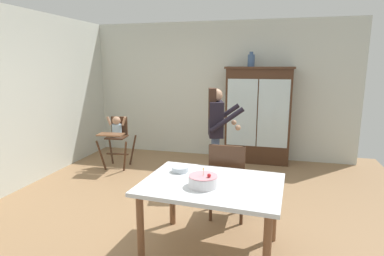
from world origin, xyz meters
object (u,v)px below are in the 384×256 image
high_chair_with_toddler (117,133)px  dining_table (212,192)px  dining_chair_far_side (227,176)px  birthday_cake (203,181)px  ceramic_vase (251,60)px  china_cabinet (258,115)px  serving_bowl (180,169)px  adult_person (216,126)px

high_chair_with_toddler → dining_table: 3.10m
high_chair_with_toddler → dining_chair_far_side: 2.69m
dining_chair_far_side → birthday_cake: bearing=81.4°
ceramic_vase → high_chair_with_toddler: 2.81m
high_chair_with_toddler → dining_table: (2.19, -2.19, -0.01)m
china_cabinet → birthday_cake: size_ratio=6.52×
china_cabinet → birthday_cake: 3.33m
ceramic_vase → serving_bowl: size_ratio=1.50×
serving_bowl → high_chair_with_toddler: bearing=132.4°
birthday_cake → serving_bowl: size_ratio=1.56×
china_cabinet → dining_table: (-0.26, -3.20, -0.28)m
dining_table → dining_chair_far_side: dining_chair_far_side is taller
high_chair_with_toddler → birthday_cake: high_chair_with_toddler is taller
china_cabinet → adult_person: bearing=-108.9°
adult_person → ceramic_vase: bearing=-28.7°
china_cabinet → birthday_cake: china_cabinet is taller
ceramic_vase → adult_person: size_ratio=0.18×
ceramic_vase → adult_person: bearing=-103.3°
dining_table → serving_bowl: 0.46m
ceramic_vase → high_chair_with_toddler: bearing=-156.2°
serving_bowl → dining_chair_far_side: 0.69m
high_chair_with_toddler → birthday_cake: (2.13, -2.31, 0.14)m
serving_bowl → dining_chair_far_side: (0.44, 0.49, -0.21)m
china_cabinet → birthday_cake: (-0.32, -3.32, -0.12)m
china_cabinet → adult_person: china_cabinet is taller
adult_person → birthday_cake: size_ratio=5.47×
adult_person → dining_chair_far_side: (0.32, -0.95, -0.41)m
china_cabinet → dining_table: 3.22m
high_chair_with_toddler → serving_bowl: 2.67m
adult_person → dining_chair_far_side: bearing=-177.0°
china_cabinet → ceramic_vase: ceramic_vase is taller
china_cabinet → high_chair_with_toddler: bearing=-157.7°
dining_table → birthday_cake: birthday_cake is taller
dining_table → dining_chair_far_side: size_ratio=1.46×
ceramic_vase → high_chair_with_toddler: size_ratio=0.28×
ceramic_vase → dining_chair_far_side: ceramic_vase is taller
china_cabinet → dining_chair_far_side: bearing=-94.8°
china_cabinet → ceramic_vase: (-0.16, 0.00, 1.03)m
birthday_cake → serving_bowl: (-0.33, 0.34, -0.03)m
adult_person → birthday_cake: bearing=171.1°
high_chair_with_toddler → serving_bowl: bearing=-54.5°
ceramic_vase → dining_chair_far_side: bearing=-91.1°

